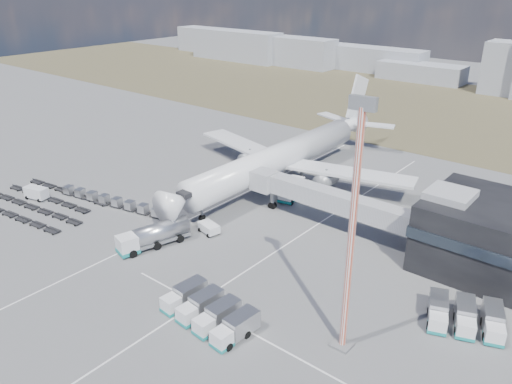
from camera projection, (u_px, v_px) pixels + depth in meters
The scene contains 15 objects.
ground at pixel (162, 240), 78.42m from camera, with size 420.00×420.00×0.00m, color #565659.
grass_strip at pixel (431, 108), 156.38m from camera, with size 420.00×90.00×0.01m, color #4A432C.
lane_markings at pixel (220, 253), 74.87m from camera, with size 47.12×110.00×0.01m.
jet_bridge at pixel (319, 196), 81.64m from camera, with size 30.30×3.80×7.05m.
airliner at pixel (284, 156), 99.25m from camera, with size 51.59×64.53×17.62m.
skyline at pixel (467, 65), 183.16m from camera, with size 298.18×26.47×21.72m.
fuel_tanker at pixel (154, 235), 76.13m from camera, with size 5.73×11.72×3.67m.
pushback_tug at pixel (209, 228), 80.44m from camera, with size 3.67×2.06×1.61m, color silver.
utility_van at pixel (36, 193), 92.47m from camera, with size 4.39×1.99×2.34m, color silver.
catering_truck at pixel (291, 190), 92.64m from camera, with size 4.20×7.23×3.12m.
service_trucks_near at pixel (209, 311), 59.74m from camera, with size 11.75×7.07×2.51m.
service_trucks_far at pixel (465, 316), 58.85m from camera, with size 9.90×8.72×2.51m.
uld_row at pixel (111, 201), 89.95m from camera, with size 23.09×6.16×1.57m.
baggage_dollies at pixel (38, 202), 90.75m from camera, with size 26.75×16.31×0.68m.
floodlight_mast at pixel (352, 234), 50.52m from camera, with size 2.67×2.19×28.35m.
Camera 1 is at (55.12, -43.80, 38.38)m, focal length 35.00 mm.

